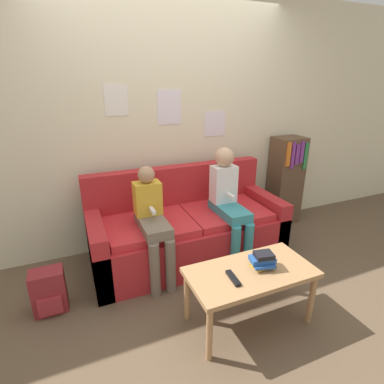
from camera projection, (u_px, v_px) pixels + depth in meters
ground_plane at (208, 284)px, 2.73m from camera, size 10.00×10.00×0.00m
wall_back at (169, 125)px, 3.15m from camera, size 8.00×0.07×2.60m
couch at (187, 230)px, 3.08m from camera, size 1.92×0.81×0.90m
coffee_table at (250, 277)px, 2.19m from camera, size 0.93×0.47×0.46m
person_left at (153, 220)px, 2.65m from camera, size 0.24×0.56×1.04m
person_right at (229, 199)px, 2.92m from camera, size 0.24×0.56×1.15m
tv_remote at (233, 278)px, 2.07m from camera, size 0.05×0.17×0.02m
book_stack at (263, 260)px, 2.19m from camera, size 0.20×0.17×0.12m
bookshelf at (285, 180)px, 3.78m from camera, size 0.36×0.31×1.10m
backpack at (49, 292)px, 2.37m from camera, size 0.25×0.20×0.36m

